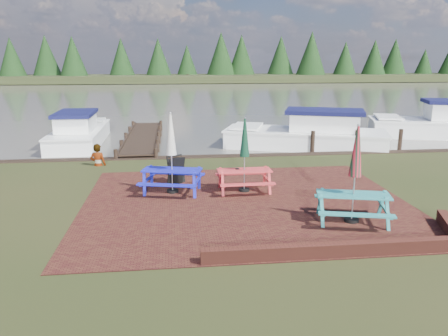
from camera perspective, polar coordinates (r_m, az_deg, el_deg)
ground at (r=11.38m, az=3.67°, el=-6.16°), size 120.00×120.00×0.00m
paving at (r=12.31m, az=2.84°, el=-4.51°), size 9.00×7.50×0.02m
brick_wall at (r=9.82m, az=18.86°, el=-9.41°), size 6.21×1.79×0.30m
water at (r=47.70m, az=-4.30°, el=9.42°), size 120.00×60.00×0.02m
far_treeline at (r=76.52m, az=-5.29°, el=13.66°), size 120.00×10.00×8.10m
picnic_table_teal at (r=11.07m, az=16.59°, el=-2.70°), size 2.08×1.94×2.42m
picnic_table_red at (r=13.10m, az=2.68°, el=0.21°), size 1.64×1.46×2.25m
picnic_table_blue at (r=13.05m, az=-6.83°, el=0.30°), size 2.05×1.91×2.40m
chalkboard at (r=14.00m, az=-6.29°, el=-0.29°), size 0.60×0.79×0.91m
jetty at (r=22.16m, az=-10.55°, el=3.99°), size 1.76×9.08×1.00m
boat_jetty at (r=22.55m, az=-18.37°, el=4.30°), size 2.31×6.40×1.84m
boat_near at (r=20.90m, az=10.93°, el=4.17°), size 7.85×4.91×2.01m
boat_far at (r=26.16m, az=26.56°, el=5.03°), size 7.45×4.42×2.19m
person at (r=16.98m, az=-16.28°, el=3.00°), size 0.67×0.51×1.64m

